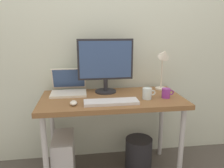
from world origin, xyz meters
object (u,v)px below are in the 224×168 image
monitor (105,63)px  wastebasket (139,153)px  laptop (69,87)px  coffee_mug (166,93)px  glass_cup (147,93)px  keyboard (111,102)px  desk (112,106)px  desk_lamp (164,60)px  mouse (73,103)px  computer_tower (64,158)px

monitor → wastebasket: size_ratio=1.71×
monitor → laptop: 0.41m
coffee_mug → wastebasket: 0.69m
monitor → glass_cup: size_ratio=4.48×
laptop → keyboard: (0.35, -0.35, -0.04)m
desk → wastebasket: (0.27, 0.05, -0.52)m
laptop → desk_lamp: (0.90, -0.02, 0.24)m
keyboard → glass_cup: 0.33m
keyboard → laptop: bearing=134.9°
laptop → glass_cup: laptop is taller
mouse → computer_tower: mouse is taller
computer_tower → wastebasket: bearing=7.1°
keyboard → mouse: mouse is taller
monitor → laptop: size_ratio=1.60×
glass_cup → coffee_mug: bearing=3.1°
desk_lamp → glass_cup: size_ratio=3.67×
computer_tower → desk: bearing=4.8°
desk → glass_cup: 0.33m
laptop → desk_lamp: size_ratio=0.76×
coffee_mug → glass_cup: (-0.17, -0.01, 0.01)m
coffee_mug → desk: bearing=170.6°
desk → coffee_mug: coffee_mug is taller
wastebasket → desk_lamp: bearing=25.4°
desk → laptop: laptop is taller
mouse → glass_cup: 0.63m
computer_tower → coffee_mug: bearing=-2.6°
laptop → wastebasket: (0.65, -0.14, -0.66)m
monitor → desk_lamp: (0.56, 0.00, 0.01)m
mouse → wastebasket: bearing=19.2°
desk → laptop: bearing=153.4°
monitor → wastebasket: 0.94m
laptop → desk_lamp: desk_lamp is taller
glass_cup → mouse: bearing=-173.5°
monitor → computer_tower: (-0.40, -0.21, -0.82)m
monitor → computer_tower: bearing=-152.9°
wastebasket → glass_cup: bearing=-81.6°
laptop → desk_lamp: bearing=-1.3°
desk_lamp → glass_cup: desk_lamp is taller
mouse → coffee_mug: bearing=5.8°
mouse → monitor: bearing=48.2°
wastebasket → coffee_mug: bearing=-33.8°
laptop → keyboard: bearing=-45.1°
laptop → computer_tower: 0.64m
wastebasket → keyboard: bearing=-144.6°
monitor → desk_lamp: 0.56m
mouse → computer_tower: (-0.11, 0.12, -0.56)m
desk → keyboard: keyboard is taller
mouse → computer_tower: 0.58m
monitor → desk_lamp: bearing=0.1°
monitor → glass_cup: bearing=-37.9°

